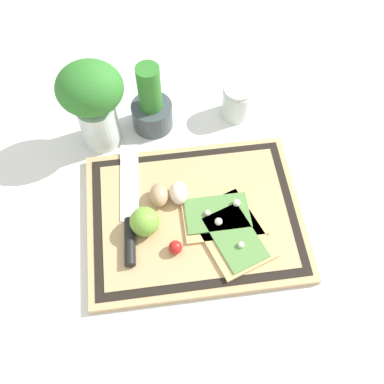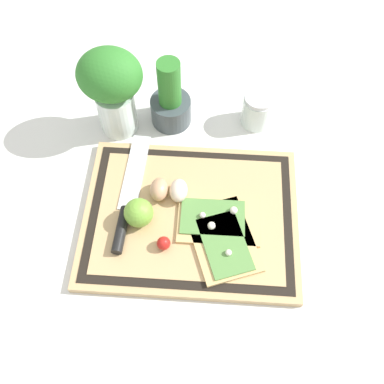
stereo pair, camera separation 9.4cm
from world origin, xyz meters
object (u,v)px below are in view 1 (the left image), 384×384
(pizza_slice_near, at_px, (232,234))
(egg_pink, at_px, (179,193))
(sauce_jar, at_px, (237,103))
(herb_pot, at_px, (151,107))
(herb_glass, at_px, (93,100))
(egg_brown, at_px, (159,195))
(lime, at_px, (145,222))
(cherry_tomato_red, at_px, (175,247))
(knife, at_px, (130,221))
(pizza_slice_far, at_px, (222,213))

(pizza_slice_near, bearing_deg, egg_pink, 133.58)
(egg_pink, bearing_deg, sauce_jar, 54.00)
(pizza_slice_near, xyz_separation_m, egg_pink, (-0.10, 0.10, 0.01))
(herb_pot, distance_m, herb_glass, 0.14)
(egg_brown, height_order, egg_pink, same)
(egg_pink, distance_m, lime, 0.10)
(pizza_slice_near, distance_m, herb_glass, 0.40)
(lime, relative_size, cherry_tomato_red, 2.18)
(pizza_slice_near, bearing_deg, knife, 164.75)
(pizza_slice_far, bearing_deg, pizza_slice_near, -75.62)
(pizza_slice_near, bearing_deg, herb_pot, 112.33)
(egg_pink, relative_size, sauce_jar, 0.62)
(egg_brown, bearing_deg, egg_pink, -0.31)
(cherry_tomato_red, bearing_deg, pizza_slice_far, 32.68)
(pizza_slice_far, distance_m, lime, 0.16)
(egg_pink, relative_size, herb_glass, 0.24)
(lime, height_order, herb_pot, herb_pot)
(herb_pot, height_order, sauce_jar, herb_pot)
(herb_pot, height_order, herb_glass, herb_glass)
(lime, relative_size, sauce_jar, 0.70)
(pizza_slice_far, bearing_deg, sauce_jar, 73.71)
(pizza_slice_far, bearing_deg, egg_brown, 157.21)
(knife, xyz_separation_m, herb_pot, (0.07, 0.27, 0.03))
(egg_pink, distance_m, sauce_jar, 0.28)
(lime, bearing_deg, egg_pink, 40.22)
(egg_brown, bearing_deg, pizza_slice_near, -36.50)
(pizza_slice_near, distance_m, egg_pink, 0.14)
(egg_pink, height_order, herb_pot, herb_pot)
(pizza_slice_far, bearing_deg, cherry_tomato_red, -147.32)
(cherry_tomato_red, distance_m, herb_glass, 0.36)
(egg_pink, bearing_deg, pizza_slice_near, -46.42)
(pizza_slice_far, distance_m, herb_glass, 0.36)
(pizza_slice_near, bearing_deg, cherry_tomato_red, -171.47)
(pizza_slice_far, relative_size, herb_glass, 0.75)
(egg_pink, xyz_separation_m, sauce_jar, (0.17, 0.23, -0.00))
(herb_glass, bearing_deg, pizza_slice_near, -49.38)
(pizza_slice_far, xyz_separation_m, cherry_tomato_red, (-0.10, -0.07, 0.01))
(cherry_tomato_red, bearing_deg, sauce_jar, 61.83)
(pizza_slice_far, bearing_deg, herb_glass, 134.38)
(knife, height_order, sauce_jar, sauce_jar)
(herb_glass, bearing_deg, egg_brown, -59.15)
(egg_brown, bearing_deg, sauce_jar, 47.81)
(pizza_slice_near, bearing_deg, egg_brown, 143.50)
(egg_brown, distance_m, lime, 0.07)
(knife, bearing_deg, herb_glass, 101.89)
(pizza_slice_far, xyz_separation_m, lime, (-0.16, -0.01, 0.02))
(knife, relative_size, herb_pot, 1.64)
(egg_brown, xyz_separation_m, cherry_tomato_red, (0.02, -0.12, -0.01))
(pizza_slice_near, xyz_separation_m, knife, (-0.20, 0.06, 0.00))
(egg_brown, xyz_separation_m, egg_pink, (0.04, -0.00, 0.00))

